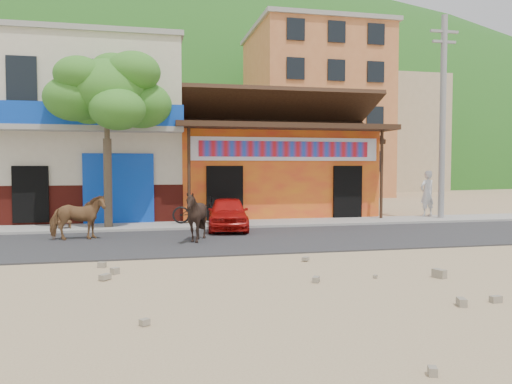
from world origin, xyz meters
TOP-DOWN VIEW (x-y plane):
  - ground at (0.00, 0.00)m, footprint 120.00×120.00m
  - road at (0.00, 2.50)m, footprint 60.00×5.00m
  - sidewalk at (0.00, 6.00)m, footprint 60.00×2.00m
  - dance_club at (2.00, 10.00)m, footprint 8.00×6.00m
  - cafe_building at (-5.50, 10.00)m, footprint 7.00×6.00m
  - apartment_front at (9.00, 24.00)m, footprint 9.00×9.00m
  - apartment_rear at (18.00, 30.00)m, footprint 8.00×8.00m
  - hillside at (0.00, 70.00)m, footprint 100.00×40.00m
  - tree at (-4.60, 5.80)m, footprint 3.00×3.00m
  - utility_pole at (8.20, 6.00)m, footprint 0.24×0.24m
  - cow_tan at (-5.29, 3.40)m, footprint 1.63×0.90m
  - cow_dark at (-1.95, 2.29)m, footprint 1.70×1.64m
  - red_car at (-0.63, 4.80)m, footprint 1.74×3.41m
  - scooter at (-1.51, 6.18)m, footprint 1.84×0.67m
  - pedestrian at (8.00, 6.70)m, footprint 0.77×0.60m
  - cafe_chair_right at (-6.00, 5.67)m, footprint 0.50×0.50m

SIDE VIEW (x-z plane):
  - ground at x=0.00m, z-range 0.00..0.00m
  - road at x=0.00m, z-range 0.00..0.04m
  - sidewalk at x=0.00m, z-range 0.00..0.12m
  - cafe_chair_right at x=-6.00m, z-range 0.12..0.99m
  - red_car at x=-0.63m, z-range 0.04..1.15m
  - scooter at x=-1.51m, z-range 0.12..1.08m
  - cow_tan at x=-5.29m, z-range 0.04..1.35m
  - cow_dark at x=-1.95m, z-range 0.04..1.47m
  - pedestrian at x=8.00m, z-range 0.12..2.00m
  - dance_club at x=2.00m, z-range 0.00..3.60m
  - tree at x=-4.60m, z-range 0.12..6.12m
  - cafe_building at x=-5.50m, z-range 0.00..7.00m
  - utility_pole at x=8.20m, z-range 0.12..8.12m
  - apartment_rear at x=18.00m, z-range 0.00..10.00m
  - apartment_front at x=9.00m, z-range 0.00..12.00m
  - hillside at x=0.00m, z-range 0.00..24.00m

